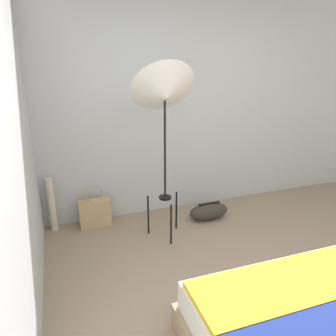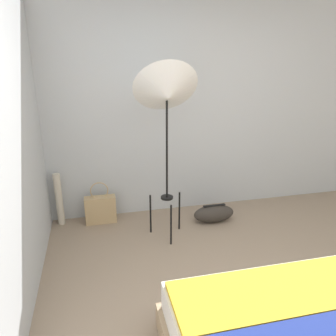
{
  "view_description": "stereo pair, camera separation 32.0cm",
  "coord_description": "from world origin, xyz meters",
  "px_view_note": "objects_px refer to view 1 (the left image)",
  "views": [
    {
      "loc": [
        -1.39,
        -1.58,
        1.95
      ],
      "look_at": [
        -0.41,
        1.27,
        0.86
      ],
      "focal_mm": 35.0,
      "sensor_mm": 36.0,
      "label": 1
    },
    {
      "loc": [
        -1.08,
        -1.67,
        1.95
      ],
      "look_at": [
        -0.41,
        1.27,
        0.86
      ],
      "focal_mm": 35.0,
      "sensor_mm": 36.0,
      "label": 2
    }
  ],
  "objects_px": {
    "photo_umbrella": "(165,95)",
    "duffel_bag": "(209,211)",
    "paper_roll": "(52,205)",
    "tote_bag": "(95,213)"
  },
  "relations": [
    {
      "from": "paper_roll",
      "to": "photo_umbrella",
      "type": "bearing_deg",
      "value": -24.39
    },
    {
      "from": "photo_umbrella",
      "to": "tote_bag",
      "type": "relative_size",
      "value": 3.62
    },
    {
      "from": "duffel_bag",
      "to": "paper_roll",
      "type": "xyz_separation_m",
      "value": [
        -1.78,
        0.36,
        0.21
      ]
    },
    {
      "from": "photo_umbrella",
      "to": "duffel_bag",
      "type": "bearing_deg",
      "value": 15.59
    },
    {
      "from": "photo_umbrella",
      "to": "duffel_bag",
      "type": "xyz_separation_m",
      "value": [
        0.62,
        0.17,
        -1.44
      ]
    },
    {
      "from": "tote_bag",
      "to": "paper_roll",
      "type": "bearing_deg",
      "value": 170.76
    },
    {
      "from": "tote_bag",
      "to": "duffel_bag",
      "type": "distance_m",
      "value": 1.35
    },
    {
      "from": "tote_bag",
      "to": "duffel_bag",
      "type": "xyz_separation_m",
      "value": [
        1.32,
        -0.28,
        -0.07
      ]
    },
    {
      "from": "tote_bag",
      "to": "paper_roll",
      "type": "distance_m",
      "value": 0.49
    },
    {
      "from": "photo_umbrella",
      "to": "paper_roll",
      "type": "bearing_deg",
      "value": 155.61
    }
  ]
}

